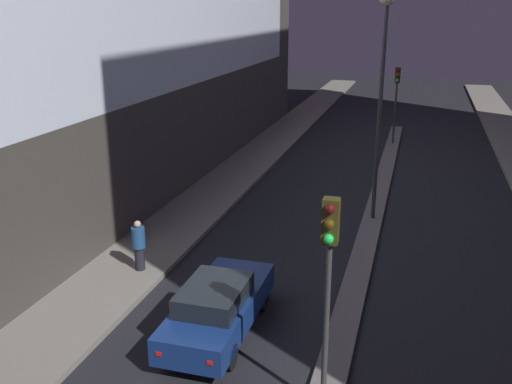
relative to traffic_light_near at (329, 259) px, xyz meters
The scene contains 6 objects.
median_strip 14.05m from the traffic_light_near, 90.00° to the left, with size 0.77×34.07×0.13m.
traffic_light_near is the anchor object (origin of this frame).
traffic_light_mid 25.24m from the traffic_light_near, 90.00° to the left, with size 0.32×0.42×4.59m.
street_lamp 12.06m from the traffic_light_near, 90.00° to the left, with size 0.62×0.62×8.67m.
car_left_lane 4.68m from the traffic_light_near, 144.96° to the left, with size 1.76×4.68×1.52m.
pedestrian_on_left_sidewalk 8.55m from the traffic_light_near, 144.64° to the left, with size 0.42×0.42×1.65m.
Camera 1 is at (1.45, -5.68, 8.15)m, focal length 40.00 mm.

